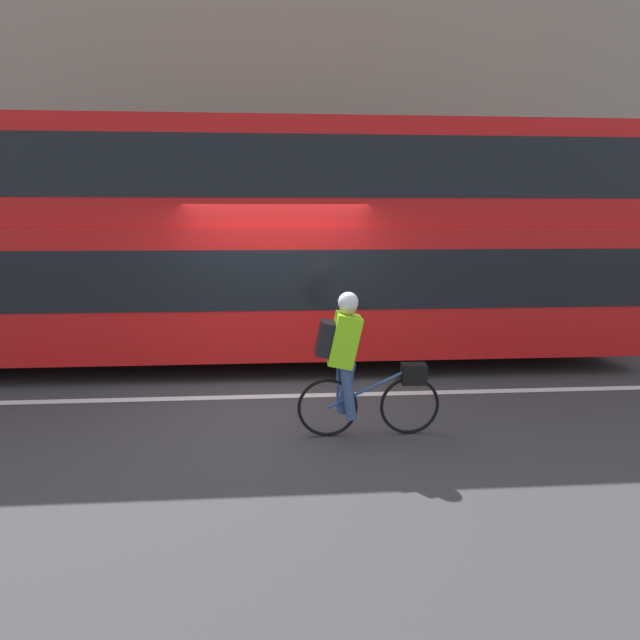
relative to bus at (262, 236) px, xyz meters
name	(u,v)px	position (x,y,z in m)	size (l,w,h in m)	color
ground_plane	(279,397)	(0.25, -1.84, -2.03)	(80.00, 80.00, 0.00)	#38383A
road_center_line	(279,396)	(0.25, -1.82, -2.03)	(50.00, 0.14, 0.01)	silver
sidewalk_curb	(282,318)	(0.25, 3.22, -1.98)	(60.00, 1.95, 0.10)	gray
building_facade	(279,115)	(0.25, 4.35, 2.64)	(60.00, 0.30, 9.34)	gray
bus	(262,236)	(0.00, 0.00, 0.00)	(11.59, 2.61, 3.64)	black
cyclist_on_bike	(354,360)	(1.07, -3.08, -1.18)	(1.54, 0.32, 1.58)	black
street_sign_post	(62,253)	(-4.48, 3.12, -0.46)	(0.36, 0.09, 2.63)	#59595B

